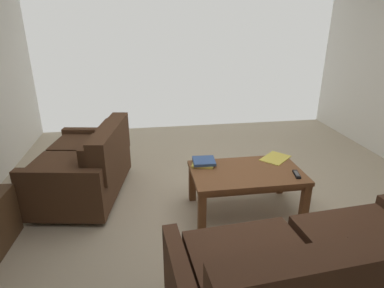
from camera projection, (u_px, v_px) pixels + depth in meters
ground_plane at (229, 216)px, 3.25m from camera, size 5.20×5.84×0.01m
sofa_main at (318, 280)px, 1.98m from camera, size 1.84×0.98×0.83m
loveseat_near at (87, 166)px, 3.51m from camera, size 1.02×1.38×0.81m
coffee_table at (246, 177)px, 3.20m from camera, size 1.09×0.67×0.45m
book_stack at (204, 162)px, 3.31m from camera, size 0.27×0.28×0.05m
tv_remote at (297, 174)px, 3.08m from camera, size 0.07×0.17×0.02m
loose_magazine at (275, 158)px, 3.45m from camera, size 0.39×0.38×0.01m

